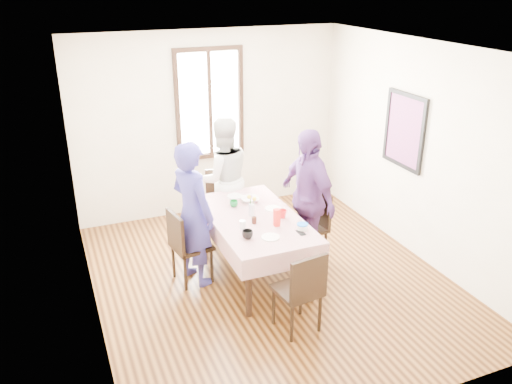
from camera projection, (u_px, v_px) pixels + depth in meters
ground at (270, 279)px, 6.34m from camera, size 4.50×4.50×0.00m
back_wall at (210, 124)px, 7.74m from camera, size 4.00×0.00×4.00m
right_wall at (419, 152)px, 6.52m from camera, size 0.00×4.50×4.50m
window_frame at (210, 104)px, 7.61m from camera, size 1.02×0.06×1.62m
window_pane at (209, 104)px, 7.61m from camera, size 0.90×0.02×1.50m
art_poster at (405, 131)px, 6.69m from camera, size 0.04×0.76×0.96m
dining_table at (254, 246)px, 6.31m from camera, size 0.88×1.66×0.75m
tablecloth at (254, 218)px, 6.16m from camera, size 1.00×1.78×0.01m
chair_left at (192, 246)px, 6.15m from camera, size 0.48×0.48×0.91m
chair_right at (307, 228)px, 6.58m from camera, size 0.47×0.47×0.91m
chair_far at (223, 204)px, 7.25m from camera, size 0.48×0.48×0.91m
chair_near at (297, 290)px, 5.30m from camera, size 0.47×0.47×0.91m
person_left at (192, 214)px, 6.00m from camera, size 0.63×0.74×1.72m
person_far at (223, 179)px, 7.09m from camera, size 0.85×0.67×1.69m
person_right at (307, 198)px, 6.41m from camera, size 0.54×1.06×1.74m
mug_black at (247, 234)px, 5.65m from camera, size 0.15×0.15×0.09m
mug_flag at (282, 214)px, 6.12m from camera, size 0.15×0.15×0.10m
mug_green at (234, 204)px, 6.42m from camera, size 0.14×0.14×0.08m
serving_bowl at (250, 200)px, 6.56m from camera, size 0.25×0.25×0.06m
juice_carton at (277, 218)px, 5.91m from camera, size 0.06×0.06×0.20m
butter_tub at (302, 227)px, 5.85m from camera, size 0.12×0.12×0.06m
jam_jar at (254, 220)px, 5.99m from camera, size 0.06×0.06×0.08m
drinking_glass at (243, 225)px, 5.87m from camera, size 0.07×0.07×0.10m
smartphone at (301, 233)px, 5.78m from camera, size 0.07×0.13×0.01m
flower_vase at (252, 210)px, 6.18m from camera, size 0.07×0.07×0.14m
plate_right at (273, 209)px, 6.37m from camera, size 0.20×0.20×0.01m
plate_far at (235, 196)px, 6.72m from camera, size 0.20×0.20×0.01m
plate_near at (270, 237)px, 5.68m from camera, size 0.20×0.20×0.01m
butter_lid at (302, 224)px, 5.83m from camera, size 0.12×0.12×0.01m
flower_bunch at (252, 200)px, 6.13m from camera, size 0.09×0.09×0.10m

